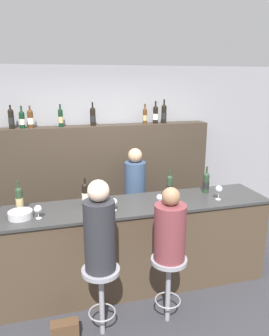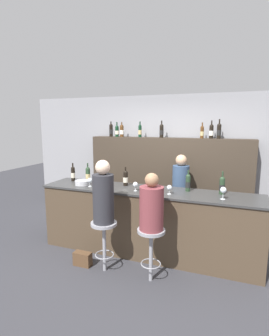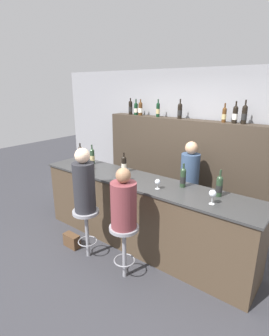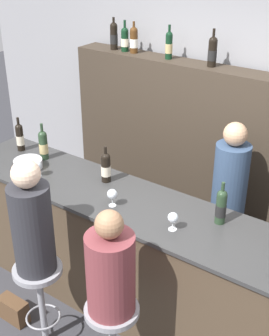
{
  "view_description": "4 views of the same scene",
  "coord_description": "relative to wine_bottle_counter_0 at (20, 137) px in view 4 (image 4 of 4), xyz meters",
  "views": [
    {
      "loc": [
        -0.81,
        -3.03,
        2.4
      ],
      "look_at": [
        0.09,
        0.24,
        1.48
      ],
      "focal_mm": 35.0,
      "sensor_mm": 36.0,
      "label": 1
    },
    {
      "loc": [
        1.19,
        -3.39,
        2.05
      ],
      "look_at": [
        -0.2,
        0.3,
        1.37
      ],
      "focal_mm": 28.0,
      "sensor_mm": 36.0,
      "label": 2
    },
    {
      "loc": [
        2.08,
        -2.46,
        2.32
      ],
      "look_at": [
        -0.13,
        0.35,
        1.18
      ],
      "focal_mm": 28.0,
      "sensor_mm": 36.0,
      "label": 3
    },
    {
      "loc": [
        1.69,
        -2.09,
        2.89
      ],
      "look_at": [
        -0.09,
        0.39,
        1.29
      ],
      "focal_mm": 50.0,
      "sensor_mm": 36.0,
      "label": 4
    }
  ],
  "objects": [
    {
      "name": "wine_bottle_backbar_0",
      "position": [
        0.19,
        1.16,
        0.73
      ],
      "size": [
        0.08,
        0.08,
        0.31
      ],
      "color": "black",
      "rests_on": "back_bar_cabinet"
    },
    {
      "name": "bar_counter",
      "position": [
        1.42,
        -0.14,
        -0.65
      ],
      "size": [
        3.39,
        0.68,
        1.04
      ],
      "color": "#473828",
      "rests_on": "ground_plane"
    },
    {
      "name": "bar_stool_right",
      "position": [
        1.7,
        -0.83,
        -0.62
      ],
      "size": [
        0.36,
        0.36,
        0.71
      ],
      "color": "gray",
      "rests_on": "ground_plane"
    },
    {
      "name": "wine_bottle_backbar_4",
      "position": [
        1.28,
        1.16,
        0.73
      ],
      "size": [
        0.08,
        0.08,
        0.33
      ],
      "color": "black",
      "rests_on": "back_bar_cabinet"
    },
    {
      "name": "wine_bottle_backbar_3",
      "position": [
        0.84,
        1.16,
        0.72
      ],
      "size": [
        0.07,
        0.07,
        0.31
      ],
      "color": "black",
      "rests_on": "back_bar_cabinet"
    },
    {
      "name": "wine_bottle_counter_2",
      "position": [
        1.0,
        -0.0,
        -0.0
      ],
      "size": [
        0.08,
        0.08,
        0.31
      ],
      "color": "black",
      "rests_on": "bar_counter"
    },
    {
      "name": "wine_glass_2",
      "position": [
        1.79,
        -0.26,
        -0.04
      ],
      "size": [
        0.07,
        0.07,
        0.13
      ],
      "color": "silver",
      "rests_on": "bar_counter"
    },
    {
      "name": "wine_glass_1",
      "position": [
        1.27,
        -0.26,
        -0.04
      ],
      "size": [
        0.08,
        0.08,
        0.14
      ],
      "color": "silver",
      "rests_on": "bar_counter"
    },
    {
      "name": "metal_bowl",
      "position": [
        0.31,
        -0.2,
        -0.1
      ],
      "size": [
        0.24,
        0.24,
        0.07
      ],
      "color": "#B7B7BC",
      "rests_on": "bar_counter"
    },
    {
      "name": "wine_bottle_counter_3",
      "position": [
        2.01,
        -0.0,
        0.0
      ],
      "size": [
        0.07,
        0.07,
        0.32
      ],
      "color": "#233823",
      "rests_on": "bar_counter"
    },
    {
      "name": "wine_bottle_backbar_2",
      "position": [
        0.44,
        1.16,
        0.72
      ],
      "size": [
        0.08,
        0.08,
        0.3
      ],
      "color": "#4C2D14",
      "rests_on": "back_bar_cabinet"
    },
    {
      "name": "guest_seated_right",
      "position": [
        1.7,
        -0.83,
        -0.15
      ],
      "size": [
        0.31,
        0.31,
        0.73
      ],
      "color": "brown",
      "rests_on": "bar_stool_right"
    },
    {
      "name": "guest_seated_left",
      "position": [
        1.02,
        -0.83,
        -0.08
      ],
      "size": [
        0.29,
        0.29,
        0.86
      ],
      "color": "#28282D",
      "rests_on": "bar_stool_left"
    },
    {
      "name": "ground_plane",
      "position": [
        1.42,
        -0.46,
        -1.17
      ],
      "size": [
        16.0,
        16.0,
        0.0
      ],
      "primitive_type": "plane",
      "color": "#333338"
    },
    {
      "name": "wine_glass_0",
      "position": [
        0.49,
        -0.26,
        -0.03
      ],
      "size": [
        0.08,
        0.08,
        0.14
      ],
      "color": "silver",
      "rests_on": "bar_counter"
    },
    {
      "name": "wine_bottle_backbar_1",
      "position": [
        0.33,
        1.16,
        0.71
      ],
      "size": [
        0.08,
        0.08,
        0.3
      ],
      "color": "black",
      "rests_on": "back_bar_cabinet"
    },
    {
      "name": "wall_back",
      "position": [
        1.42,
        1.39,
        0.13
      ],
      "size": [
        6.4,
        0.05,
        2.6
      ],
      "color": "gray",
      "rests_on": "ground_plane"
    },
    {
      "name": "wine_bottle_counter_0",
      "position": [
        0.0,
        0.0,
        0.0
      ],
      "size": [
        0.07,
        0.07,
        0.32
      ],
      "color": "black",
      "rests_on": "bar_counter"
    },
    {
      "name": "back_bar_cabinet",
      "position": [
        1.42,
        1.16,
        -0.29
      ],
      "size": [
        3.18,
        0.28,
        1.76
      ],
      "color": "#382D23",
      "rests_on": "ground_plane"
    },
    {
      "name": "bartender",
      "position": [
        1.77,
        0.69,
        -0.47
      ],
      "size": [
        0.29,
        0.29,
        1.5
      ],
      "color": "#334766",
      "rests_on": "ground_plane"
    },
    {
      "name": "wine_bottle_counter_1",
      "position": [
        0.3,
        -0.0,
        0.0
      ],
      "size": [
        0.08,
        0.08,
        0.33
      ],
      "color": "#233823",
      "rests_on": "bar_counter"
    },
    {
      "name": "bar_stool_left",
      "position": [
        1.02,
        -0.83,
        -0.62
      ],
      "size": [
        0.36,
        0.36,
        0.71
      ],
      "color": "gray",
      "rests_on": "ground_plane"
    },
    {
      "name": "handbag",
      "position": [
        0.66,
        -0.83,
        -1.07
      ],
      "size": [
        0.26,
        0.12,
        0.2
      ],
      "color": "#513823",
      "rests_on": "ground_plane"
    }
  ]
}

